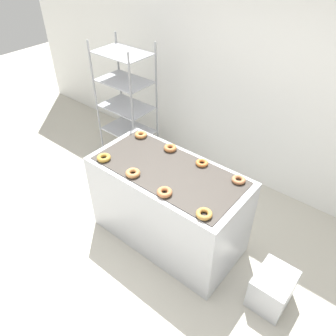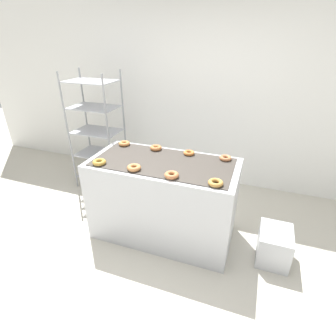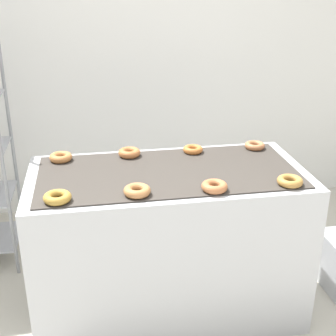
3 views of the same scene
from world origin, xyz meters
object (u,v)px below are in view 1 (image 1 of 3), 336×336
Objects in this scene: donut_near_left at (104,158)px; fryer_machine at (168,205)px; donut_near_midleft at (133,173)px; donut_near_right at (204,214)px; donut_far_left at (141,135)px; donut_far_midright at (202,163)px; donut_far_midleft at (170,148)px; baking_rack_cart at (127,107)px; donut_far_right at (239,180)px; glaze_bin at (272,289)px; donut_near_midright at (165,192)px.

fryer_machine is at bearing 24.59° from donut_near_left.
donut_near_midleft is 0.80m from donut_near_right.
donut_far_midright is (0.80, 0.00, -0.00)m from donut_far_left.
donut_far_midleft is at bearing 0.54° from donut_far_left.
donut_near_right is at bearing -54.07° from donut_far_midright.
donut_far_midleft is 1.09× the size of donut_far_midright.
donut_near_left is at bearing -55.08° from baking_rack_cart.
donut_far_midright is at bearing -179.95° from donut_far_right.
glaze_bin is at bearing -0.37° from fryer_machine.
donut_far_right is at bearing -14.31° from baking_rack_cart.
donut_far_left is at bearing -179.89° from donut_far_right.
baking_rack_cart reaches higher than donut_far_right.
glaze_bin is at bearing -15.26° from donut_far_midright.
fryer_machine is 11.40× the size of donut_near_midleft.
donut_near_left is at bearing -155.41° from fryer_machine.
donut_near_midleft is 1.03× the size of donut_far_left.
donut_near_left is 1.09× the size of donut_far_right.
donut_far_left is 1.09× the size of donut_far_midright.
donut_near_midright is 1.11× the size of donut_far_midright.
donut_far_midleft reaches higher than donut_far_left.
donut_near_midleft and donut_near_midright have the same top height.
glaze_bin is 3.11× the size of donut_far_right.
donut_far_left is 1.20m from donut_far_right.
donut_far_midright is (0.40, 0.53, -0.00)m from donut_near_midleft.
donut_far_midright is (-0.40, 0.55, -0.00)m from donut_near_right.
baking_rack_cart reaches higher than donut_near_midleft.
glaze_bin is 1.63m from donut_far_midleft.
donut_near_midright reaches higher than donut_near_right.
donut_far_midleft reaches higher than donut_far_midright.
donut_far_midleft is (-1.40, 0.28, 0.78)m from glaze_bin.
donut_far_midright is at bearing -17.88° from baking_rack_cart.
fryer_machine is 1.25m from glaze_bin.
donut_near_right is 0.68m from donut_far_midright.
donut_far_left is 1.00× the size of donut_far_midleft.
donut_near_midright is at bearing -91.13° from donut_far_midright.
donut_near_midright is 0.55m from donut_far_midright.
donut_near_midright is at bearing -126.66° from donut_far_right.
donut_far_midleft is (-0.19, 0.27, 0.49)m from fryer_machine.
baking_rack_cart is at bearing 145.53° from donut_far_left.
donut_far_midright is at bearing -0.25° from donut_far_midleft.
donut_far_midleft reaches higher than donut_far_right.
baking_rack_cart is 12.71× the size of donut_far_midleft.
donut_far_right is (1.19, 0.54, -0.00)m from donut_near_left.
donut_near_midright is 0.96m from donut_far_left.
glaze_bin is 1.99m from donut_far_left.
donut_near_midright is 1.01× the size of donut_far_midleft.
donut_far_right is (1.91, -0.49, 0.09)m from baking_rack_cart.
donut_near_midleft is at bearing -127.16° from donut_far_midright.
donut_near_right is at bearing -0.42° from donut_near_left.
donut_near_midright is 0.67m from donut_far_midleft.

